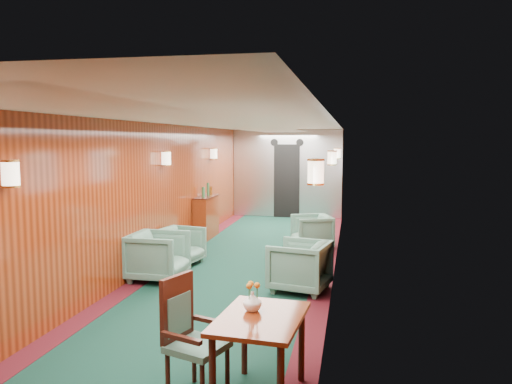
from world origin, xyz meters
TOP-DOWN VIEW (x-y plane):
  - room at (0.00, 0.00)m, footprint 12.00×12.10m
  - bulkhead at (0.00, 5.91)m, footprint 2.98×0.17m
  - windows_right at (1.49, 0.25)m, footprint 0.02×8.60m
  - wall_sconces at (0.00, 0.57)m, footprint 2.97×7.97m
  - dining_table at (1.05, -3.83)m, footprint 0.73×0.99m
  - side_chair at (0.44, -3.84)m, footprint 0.56×0.57m
  - credenza at (-1.34, 2.64)m, footprint 0.32×1.02m
  - flower_vase at (0.96, -3.72)m, footprint 0.17×0.17m
  - armchair_left_near at (-1.10, -0.67)m, footprint 0.81×0.79m
  - armchair_left_far at (-1.11, 0.31)m, footprint 0.82×0.80m
  - armchair_right_near at (1.06, -0.81)m, footprint 0.93×0.91m
  - armchair_right_far at (1.00, 2.02)m, footprint 0.92×0.91m

SIDE VIEW (x-z plane):
  - armchair_left_far at x=-1.11m, z-range 0.00..0.63m
  - armchair_right_far at x=1.00m, z-range 0.00..0.66m
  - armchair_right_near at x=1.06m, z-range 0.00..0.71m
  - armchair_left_near at x=-1.10m, z-range 0.00..0.73m
  - credenza at x=-1.34m, z-range -0.13..1.06m
  - side_chair at x=0.44m, z-range 0.04..1.04m
  - dining_table at x=1.05m, z-range 0.24..0.94m
  - flower_vase at x=0.96m, z-range 0.70..0.86m
  - bulkhead at x=0.00m, z-range -0.01..2.38m
  - windows_right at x=1.49m, z-range 1.05..1.85m
  - room at x=0.00m, z-range 0.43..2.83m
  - wall_sconces at x=0.00m, z-range 1.66..1.91m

